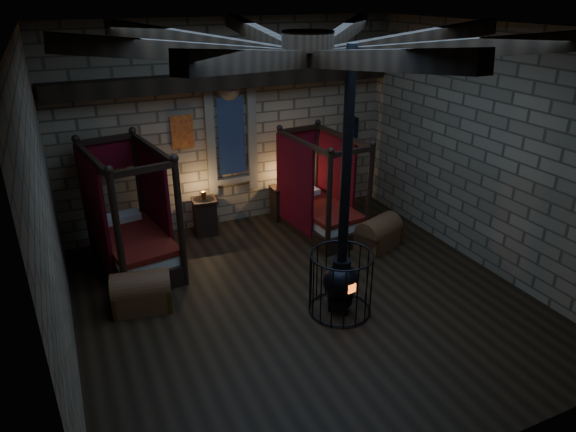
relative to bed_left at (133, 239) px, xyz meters
name	(u,v)px	position (x,y,z in m)	size (l,w,h in m)	color
room	(304,64)	(2.32, -2.20, 3.19)	(7.02, 7.02, 4.29)	black
bed_left	(133,239)	(0.00, 0.00, 0.00)	(1.44, 2.28, 2.23)	black
bed_right	(320,209)	(3.75, -0.08, -0.05)	(1.21, 2.04, 2.04)	black
trunk_left	(142,292)	(-0.12, -1.44, -0.26)	(0.98, 0.72, 0.66)	brown
trunk_right	(378,234)	(4.47, -1.20, -0.26)	(1.01, 0.83, 0.64)	brown
nightstand_left	(205,216)	(1.56, 0.80, -0.16)	(0.52, 0.50, 0.93)	black
nightstand_right	(282,202)	(3.31, 0.84, -0.17)	(0.47, 0.45, 0.81)	black
stove	(341,277)	(2.69, -2.81, 0.06)	(0.99, 0.99, 4.05)	black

